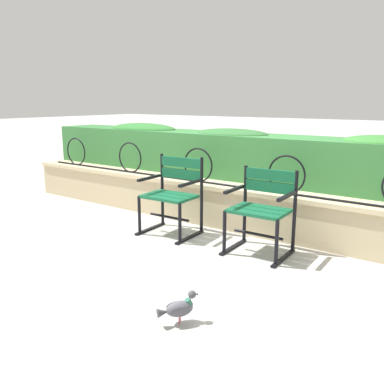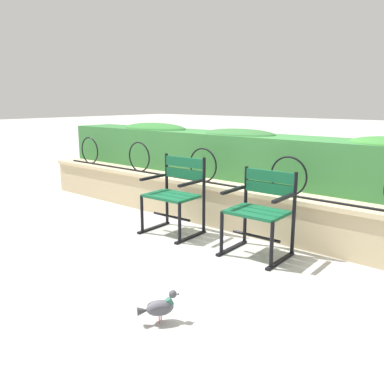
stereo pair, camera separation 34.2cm
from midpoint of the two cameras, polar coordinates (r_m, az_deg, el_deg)
name	(u,v)px [view 1 (the left image)]	position (r m, az deg, el deg)	size (l,w,h in m)	color
ground_plane	(189,243)	(4.38, -2.66, -7.17)	(60.00, 60.00, 0.00)	#B7B5AF
stone_wall	(227,205)	(4.90, 2.85, -1.86)	(6.71, 0.41, 0.51)	#C6B289
iron_arch_fence	(202,168)	(4.92, -0.56, 3.32)	(6.19, 0.02, 0.42)	black
hedge_row	(245,154)	(5.25, 5.54, 5.26)	(6.58, 0.67, 0.64)	#387A3D
park_chair_left	(173,193)	(4.63, -4.77, -0.12)	(0.62, 0.54, 0.87)	#145B38
park_chair_right	(262,208)	(4.05, 7.39, -2.19)	(0.60, 0.54, 0.83)	#145B38
pigeon_near_chairs	(179,308)	(2.89, -5.36, -15.86)	(0.21, 0.26, 0.22)	#5B5B66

